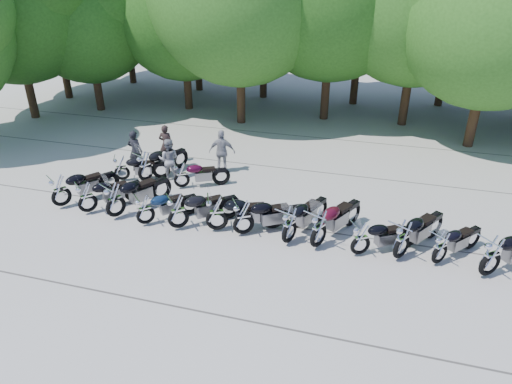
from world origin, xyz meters
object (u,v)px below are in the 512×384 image
(motorcycle_5, at_px, (217,212))
(motorcycle_12, at_px, (492,255))
(motorcycle_9, at_px, (361,238))
(motorcycle_11, at_px, (441,247))
(motorcycle_8, at_px, (319,227))
(motorcycle_13, at_px, (121,167))
(rider_1, at_px, (169,159))
(motorcycle_6, at_px, (244,217))
(rider_3, at_px, (166,144))
(motorcycle_3, at_px, (145,209))
(motorcycle_1, at_px, (87,197))
(rider_2, at_px, (222,152))
(motorcycle_4, at_px, (178,211))
(motorcycle_14, at_px, (145,165))
(motorcycle_10, at_px, (402,238))
(motorcycle_7, at_px, (289,224))
(motorcycle_0, at_px, (60,190))
(rider_0, at_px, (135,151))
(motorcycle_2, at_px, (115,199))
(motorcycle_15, at_px, (181,174))

(motorcycle_5, bearing_deg, motorcycle_12, -114.39)
(motorcycle_9, distance_m, motorcycle_11, 2.17)
(motorcycle_8, height_order, motorcycle_13, motorcycle_8)
(motorcycle_13, height_order, rider_1, rider_1)
(motorcycle_5, relative_size, motorcycle_6, 1.03)
(motorcycle_5, xyz_separation_m, rider_3, (-3.93, 4.60, 0.14))
(motorcycle_3, xyz_separation_m, rider_1, (-0.81, 3.46, 0.22))
(motorcycle_9, relative_size, rider_1, 1.30)
(motorcycle_1, bearing_deg, motorcycle_11, -139.14)
(motorcycle_12, xyz_separation_m, rider_2, (-9.18, 4.53, 0.18))
(motorcycle_3, bearing_deg, motorcycle_4, -132.71)
(motorcycle_12, height_order, motorcycle_14, motorcycle_12)
(motorcycle_8, bearing_deg, motorcycle_13, 9.29)
(motorcycle_10, bearing_deg, motorcycle_4, 34.56)
(motorcycle_5, distance_m, motorcycle_8, 3.19)
(motorcycle_7, xyz_separation_m, rider_1, (-5.46, 3.26, 0.14))
(motorcycle_8, bearing_deg, motorcycle_14, 5.72)
(motorcycle_5, xyz_separation_m, motorcycle_6, (0.87, 0.00, -0.02))
(motorcycle_4, height_order, motorcycle_13, motorcycle_4)
(motorcycle_6, relative_size, motorcycle_14, 0.98)
(motorcycle_14, bearing_deg, motorcycle_3, 141.78)
(motorcycle_4, bearing_deg, motorcycle_0, 46.00)
(rider_0, distance_m, rider_3, 1.36)
(motorcycle_10, bearing_deg, rider_0, 13.82)
(motorcycle_0, bearing_deg, rider_1, -95.78)
(motorcycle_0, distance_m, rider_3, 4.90)
(motorcycle_6, relative_size, motorcycle_11, 1.14)
(motorcycle_5, relative_size, motorcycle_10, 0.99)
(motorcycle_2, xyz_separation_m, motorcycle_6, (4.37, 0.11, -0.04))
(motorcycle_7, distance_m, motorcycle_10, 3.22)
(motorcycle_7, relative_size, rider_1, 1.47)
(motorcycle_6, xyz_separation_m, motorcycle_8, (2.32, -0.06, 0.04))
(motorcycle_10, distance_m, rider_0, 10.89)
(motorcycle_8, bearing_deg, rider_3, -6.33)
(rider_2, bearing_deg, motorcycle_13, 19.05)
(motorcycle_11, distance_m, motorcycle_13, 11.64)
(motorcycle_1, relative_size, rider_0, 1.32)
(motorcycle_3, bearing_deg, rider_1, -31.99)
(rider_0, bearing_deg, motorcycle_11, 164.54)
(motorcycle_0, relative_size, motorcycle_9, 1.12)
(motorcycle_6, bearing_deg, motorcycle_13, 33.69)
(motorcycle_5, height_order, motorcycle_15, motorcycle_5)
(motorcycle_4, bearing_deg, rider_3, -11.40)
(rider_3, bearing_deg, motorcycle_15, 123.43)
(motorcycle_14, distance_m, rider_0, 1.22)
(motorcycle_0, bearing_deg, motorcycle_15, -110.65)
(motorcycle_7, xyz_separation_m, rider_2, (-3.68, 4.39, 0.21))
(motorcycle_2, bearing_deg, motorcycle_7, -151.59)
(motorcycle_10, xyz_separation_m, motorcycle_12, (2.27, -0.21, 0.01))
(motorcycle_14, bearing_deg, motorcycle_11, -170.29)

